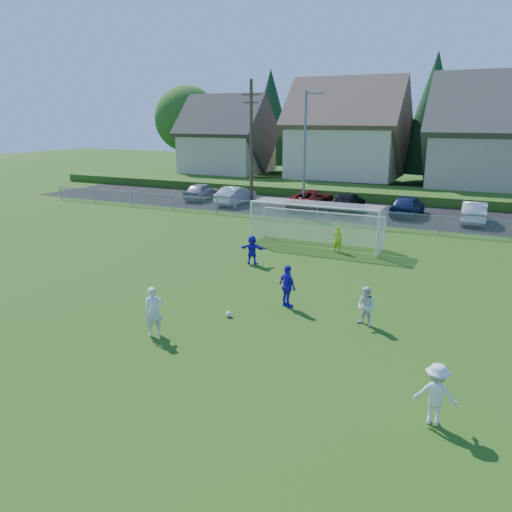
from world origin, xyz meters
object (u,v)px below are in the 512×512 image
object	(u,v)px
soccer_ball	(229,314)
car_d	(347,202)
car_f	(474,212)
car_a	(201,191)
car_e	(408,205)
player_white_c	(436,394)
player_blue_a	(287,286)
soccer_goal	(317,217)
player_blue_b	(252,250)
player_white_a	(154,312)
car_c	(311,199)
player_white_b	(366,307)
car_b	(236,196)
goalkeeper	(338,239)

from	to	relation	value
soccer_ball	car_d	size ratio (longest dim) A/B	0.04
soccer_ball	car_f	xyz separation A→B (m)	(7.24, 22.19, 0.63)
car_a	car_e	distance (m)	17.77
player_white_c	car_d	bearing A→B (deg)	-74.83
player_blue_a	player_white_c	bearing A→B (deg)	170.48
car_d	soccer_goal	distance (m)	11.34
player_blue_b	car_f	world-z (taller)	car_f
car_d	soccer_goal	world-z (taller)	soccer_goal
player_white_a	player_blue_a	world-z (taller)	player_white_a
car_a	car_c	size ratio (longest dim) A/B	0.80
player_white_b	car_a	size ratio (longest dim) A/B	0.33
car_b	soccer_goal	size ratio (longest dim) A/B	0.62
car_c	car_d	world-z (taller)	car_c
player_white_c	car_d	size ratio (longest dim) A/B	0.32
goalkeeper	player_blue_a	bearing A→B (deg)	94.27
player_white_c	player_blue_a	bearing A→B (deg)	-47.27
soccer_goal	player_white_a	bearing A→B (deg)	-93.96
player_white_c	goalkeeper	size ratio (longest dim) A/B	1.10
player_white_c	soccer_goal	world-z (taller)	soccer_goal
soccer_ball	car_f	size ratio (longest dim) A/B	0.05
player_white_a	car_f	bearing A→B (deg)	27.68
soccer_goal	car_c	bearing A→B (deg)	111.08
player_white_a	car_f	size ratio (longest dim) A/B	0.37
player_blue_b	car_e	size ratio (longest dim) A/B	0.32
soccer_ball	goalkeeper	bearing A→B (deg)	84.96
player_white_c	car_a	bearing A→B (deg)	-53.91
player_white_a	car_a	distance (m)	28.62
player_white_b	goalkeeper	bearing A→B (deg)	133.80
car_d	car_f	xyz separation A→B (m)	(9.13, -0.51, 0.02)
player_white_a	goalkeeper	distance (m)	13.33
car_a	car_f	bearing A→B (deg)	173.84
car_c	car_f	distance (m)	12.09
soccer_ball	car_c	xyz separation A→B (m)	(-4.83, 22.67, 0.65)
car_b	car_d	size ratio (longest dim) A/B	0.93
car_d	player_white_b	bearing A→B (deg)	105.89
player_white_b	car_e	xyz separation A→B (m)	(-2.06, 21.41, 0.07)
car_a	car_f	distance (m)	22.35
soccer_ball	car_d	distance (m)	22.79
player_blue_b	car_c	xyz separation A→B (m)	(-2.60, 16.10, 0.03)
car_b	car_a	bearing A→B (deg)	-11.79
player_white_a	soccer_goal	size ratio (longest dim) A/B	0.23
player_blue_b	goalkeeper	xyz separation A→B (m)	(3.17, 4.08, -0.02)
car_d	goalkeeper	bearing A→B (deg)	101.85
car_c	soccer_ball	bearing A→B (deg)	101.69
player_white_b	soccer_goal	size ratio (longest dim) A/B	0.19
goalkeeper	car_f	world-z (taller)	car_f
player_white_b	player_white_c	world-z (taller)	player_white_c
player_white_c	car_e	distance (m)	26.92
soccer_ball	car_b	distance (m)	24.46
car_e	car_c	bearing A→B (deg)	4.79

